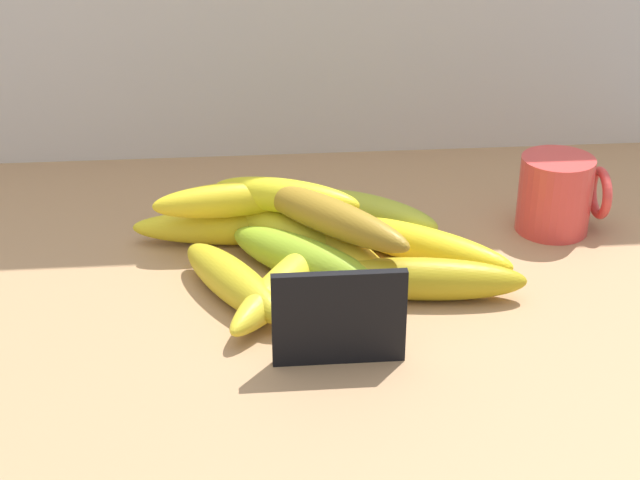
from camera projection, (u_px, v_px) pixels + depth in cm
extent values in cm
cube|color=tan|center=(253.00, 327.00, 89.65)|extent=(110.00, 76.00, 3.00)
cube|color=black|center=(339.00, 318.00, 80.12)|extent=(11.00, 0.80, 8.40)
cube|color=#895F42|center=(338.00, 353.00, 82.60)|extent=(9.90, 1.20, 0.60)
cylinder|color=#E1413D|center=(555.00, 194.00, 102.34)|extent=(7.57, 7.57, 8.10)
torus|color=#E1413D|center=(600.00, 193.00, 102.71)|extent=(1.00, 5.54, 5.54)
ellipsoid|color=yellow|center=(232.00, 228.00, 100.52)|extent=(20.56, 5.32, 3.56)
ellipsoid|color=yellow|center=(289.00, 280.00, 90.78)|extent=(13.72, 19.66, 3.59)
ellipsoid|color=gold|center=(233.00, 281.00, 90.18)|extent=(11.43, 15.85, 3.89)
ellipsoid|color=yellow|center=(419.00, 244.00, 97.00)|extent=(18.08, 14.52, 3.73)
ellipsoid|color=gold|center=(422.00, 279.00, 90.51)|extent=(19.63, 6.57, 3.98)
ellipsoid|color=yellow|center=(339.00, 252.00, 95.20)|extent=(12.35, 18.38, 4.09)
ellipsoid|color=#ABB532|center=(368.00, 212.00, 103.43)|extent=(15.39, 12.12, 3.86)
ellipsoid|color=#95B828|center=(305.00, 260.00, 93.52)|extent=(15.99, 15.58, 4.25)
ellipsoid|color=yellow|center=(280.00, 233.00, 98.83)|extent=(17.65, 17.79, 4.16)
ellipsoid|color=yellow|center=(314.00, 240.00, 97.99)|extent=(9.17, 19.61, 3.54)
ellipsoid|color=#A57B22|center=(327.00, 215.00, 93.58)|extent=(15.89, 17.28, 3.57)
ellipsoid|color=yellow|center=(235.00, 199.00, 98.23)|extent=(16.85, 5.78, 3.52)
ellipsoid|color=yellow|center=(286.00, 196.00, 97.48)|extent=(15.36, 9.08, 3.46)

